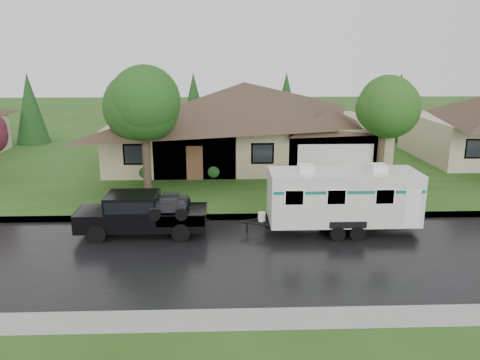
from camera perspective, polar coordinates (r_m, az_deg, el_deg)
name	(u,v)px	position (r m, az deg, el deg)	size (l,w,h in m)	color
ground	(212,236)	(20.30, -3.43, -6.85)	(140.00, 140.00, 0.00)	#284917
road	(211,255)	(18.46, -3.57, -9.14)	(140.00, 8.00, 0.01)	black
curb	(213,217)	(22.38, -3.30, -4.54)	(140.00, 0.50, 0.15)	gray
lawn	(217,160)	(34.66, -2.88, 2.50)	(140.00, 26.00, 0.15)	#284917
house_main	(248,114)	(32.97, 1.04, 8.08)	(19.44, 10.80, 6.90)	tan
tree_left_green	(144,106)	(25.50, -11.65, 8.80)	(4.17, 4.17, 6.90)	#382B1E
tree_right_green	(384,110)	(29.11, 17.17, 8.17)	(3.73, 3.73, 6.17)	#382B1E
shrub_row	(247,170)	(29.01, 0.91, 1.22)	(13.60, 1.00, 1.00)	#143814
pickup_truck	(139,213)	(20.64, -12.16, -3.91)	(5.48, 2.08, 1.83)	black
travel_trailer	(343,197)	(20.77, 12.41, -1.99)	(6.75, 2.37, 3.03)	silver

